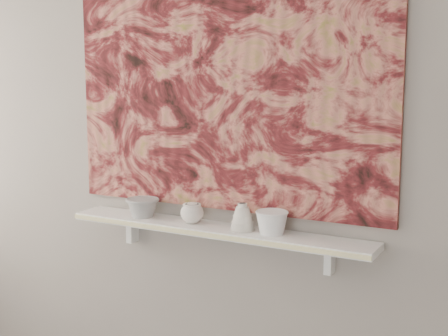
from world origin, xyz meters
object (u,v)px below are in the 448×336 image
Objects in this scene: painting at (224,82)px; bell_vessel at (242,217)px; bowl_grey at (143,207)px; cup_cream at (192,213)px; bowl_white at (272,222)px; shelf at (215,230)px.

painting is 0.57m from bell_vessel.
bowl_grey is 0.26m from cup_cream.
cup_cream is at bearing 0.00° from bowl_grey.
bell_vessel is at bearing 180.00° from bowl_white.
cup_cream reaches higher than shelf.
bell_vessel reaches higher than bowl_white.
painting reaches higher than shelf.
shelf is at bearing 180.00° from bowl_white.
bell_vessel is (0.13, -0.08, -0.55)m from painting.
bowl_white reaches higher than cup_cream.
shelf is 9.17× the size of bowl_grey.
bell_vessel reaches higher than shelf.
bell_vessel is at bearing -31.99° from painting.
bell_vessel is at bearing 0.00° from cup_cream.
cup_cream is (-0.12, 0.00, 0.06)m from shelf.
bowl_white reaches higher than bowl_grey.
bowl_white is (0.26, 0.00, 0.06)m from shelf.
bowl_grey is 0.64m from bowl_white.
bowl_grey reaches higher than shelf.
shelf is 0.13m from cup_cream.
painting is (0.00, 0.08, 0.62)m from shelf.
painting is 11.16× the size of bowl_white.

